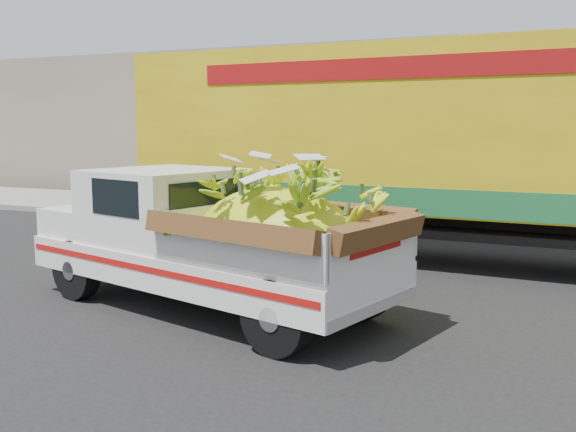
% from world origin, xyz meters
% --- Properties ---
extents(ground, '(100.00, 100.00, 0.00)m').
position_xyz_m(ground, '(0.00, 0.00, 0.00)').
color(ground, black).
rests_on(ground, ground).
extents(curb, '(60.00, 0.25, 0.15)m').
position_xyz_m(curb, '(0.00, 7.28, 0.07)').
color(curb, gray).
rests_on(curb, ground).
extents(sidewalk, '(60.00, 4.00, 0.14)m').
position_xyz_m(sidewalk, '(0.00, 9.38, 0.07)').
color(sidewalk, gray).
rests_on(sidewalk, ground).
extents(building_left, '(18.00, 6.00, 5.00)m').
position_xyz_m(building_left, '(-8.00, 15.28, 2.50)').
color(building_left, gray).
rests_on(building_left, ground).
extents(pickup_truck, '(5.53, 3.21, 1.83)m').
position_xyz_m(pickup_truck, '(0.04, 0.45, 0.98)').
color(pickup_truck, black).
rests_on(pickup_truck, ground).
extents(semi_trailer, '(12.03, 3.04, 3.80)m').
position_xyz_m(semi_trailer, '(2.12, 4.83, 2.12)').
color(semi_trailer, black).
rests_on(semi_trailer, ground).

